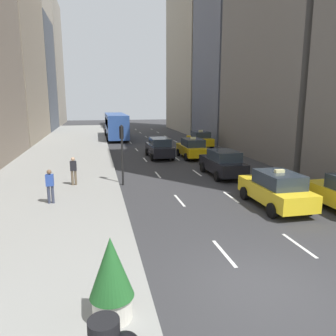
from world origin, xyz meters
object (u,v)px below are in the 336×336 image
at_px(taxi_fourth, 192,148).
at_px(traffic_light_pole, 122,145).
at_px(planter_with_shrub, 111,277).
at_px(pedestrian_far_walking, 73,170).
at_px(taxi_third, 276,189).
at_px(taxi_second, 200,139).
at_px(sedan_silver_behind, 159,148).
at_px(pedestrian_mid_block, 50,185).
at_px(sedan_black_near, 223,163).
at_px(city_bus, 116,125).

relative_size(taxi_fourth, traffic_light_pole, 1.22).
distance_m(planter_with_shrub, pedestrian_far_walking, 12.66).
distance_m(taxi_third, taxi_fourth, 13.91).
bearing_deg(pedestrian_far_walking, traffic_light_pole, 0.42).
height_order(taxi_second, traffic_light_pole, traffic_light_pole).
bearing_deg(taxi_third, taxi_second, 82.19).
xyz_separation_m(sedan_silver_behind, traffic_light_pole, (-3.95, -8.85, 1.50)).
bearing_deg(traffic_light_pole, pedestrian_mid_block, -137.67).
bearing_deg(traffic_light_pole, taxi_fourth, 50.23).
bearing_deg(planter_with_shrub, taxi_third, 40.29).
distance_m(planter_with_shrub, traffic_light_pole, 12.71).
height_order(taxi_second, sedan_black_near, taxi_second).
xyz_separation_m(sedan_black_near, pedestrian_mid_block, (-10.45, -4.33, 0.18)).
relative_size(sedan_black_near, city_bus, 0.40).
relative_size(sedan_silver_behind, city_bus, 0.41).
relative_size(pedestrian_mid_block, traffic_light_pole, 0.46).
xyz_separation_m(taxi_second, planter_with_shrub, (-10.80, -27.20, 0.27)).
xyz_separation_m(pedestrian_mid_block, traffic_light_pole, (3.70, 3.38, 1.34)).
xyz_separation_m(pedestrian_mid_block, pedestrian_far_walking, (0.88, 3.35, 0.00)).
relative_size(sedan_silver_behind, pedestrian_mid_block, 2.86).
height_order(taxi_second, planter_with_shrub, planter_with_shrub).
height_order(taxi_third, pedestrian_mid_block, taxi_third).
height_order(sedan_silver_behind, pedestrian_far_walking, pedestrian_far_walking).
bearing_deg(planter_with_shrub, traffic_light_pole, 84.33).
height_order(sedan_silver_behind, traffic_light_pole, traffic_light_pole).
bearing_deg(pedestrian_mid_block, sedan_silver_behind, 57.94).
distance_m(taxi_second, sedan_silver_behind, 8.04).
bearing_deg(sedan_silver_behind, taxi_fourth, -14.79).
height_order(taxi_third, taxi_fourth, same).
relative_size(taxi_fourth, planter_with_shrub, 2.26).
height_order(taxi_third, planter_with_shrub, planter_with_shrub).
height_order(taxi_second, taxi_fourth, same).
xyz_separation_m(sedan_black_near, pedestrian_far_walking, (-9.58, -0.97, 0.18)).
height_order(city_bus, pedestrian_mid_block, city_bus).
distance_m(sedan_silver_behind, pedestrian_far_walking, 11.16).
bearing_deg(taxi_third, sedan_black_near, 90.00).
distance_m(taxi_second, taxi_third, 20.61).
height_order(sedan_black_near, sedan_silver_behind, sedan_silver_behind).
bearing_deg(taxi_third, city_bus, 100.31).
height_order(taxi_second, sedan_silver_behind, taxi_second).
relative_size(taxi_fourth, pedestrian_mid_block, 2.67).
bearing_deg(pedestrian_mid_block, sedan_black_near, 22.49).
height_order(pedestrian_mid_block, traffic_light_pole, traffic_light_pole).
relative_size(sedan_black_near, traffic_light_pole, 1.28).
bearing_deg(city_bus, taxi_second, -51.15).
relative_size(taxi_third, pedestrian_mid_block, 2.67).
relative_size(taxi_fourth, sedan_black_near, 0.96).
xyz_separation_m(city_bus, pedestrian_far_walking, (-3.97, -25.08, -0.72)).
distance_m(city_bus, planter_with_shrub, 37.72).
bearing_deg(city_bus, sedan_silver_behind, -80.16).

